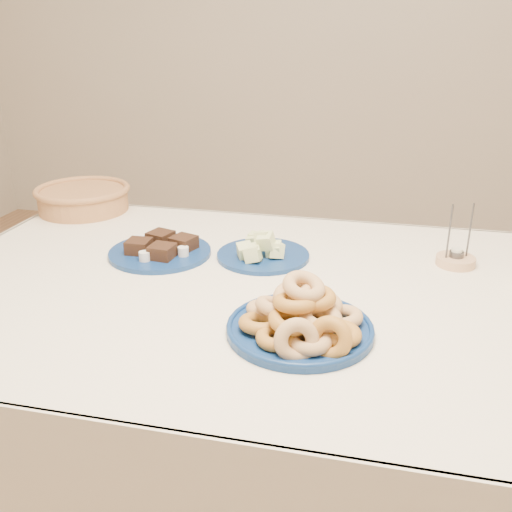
{
  "coord_description": "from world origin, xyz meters",
  "views": [
    {
      "loc": [
        0.27,
        -1.23,
        1.34
      ],
      "look_at": [
        0.0,
        -0.05,
        0.85
      ],
      "focal_mm": 40.0,
      "sensor_mm": 36.0,
      "label": 1
    }
  ],
  "objects_px": {
    "melon_plate": "(262,251)",
    "wicker_basket": "(83,198)",
    "dining_table": "(260,325)",
    "donut_platter": "(301,320)",
    "candle_holder": "(456,259)",
    "brownie_plate": "(160,250)"
  },
  "relations": [
    {
      "from": "melon_plate",
      "to": "wicker_basket",
      "type": "distance_m",
      "value": 0.74
    },
    {
      "from": "dining_table",
      "to": "wicker_basket",
      "type": "height_order",
      "value": "wicker_basket"
    },
    {
      "from": "dining_table",
      "to": "donut_platter",
      "type": "height_order",
      "value": "donut_platter"
    },
    {
      "from": "donut_platter",
      "to": "candle_holder",
      "type": "height_order",
      "value": "candle_holder"
    },
    {
      "from": "dining_table",
      "to": "candle_holder",
      "type": "relative_size",
      "value": 10.1
    },
    {
      "from": "wicker_basket",
      "to": "donut_platter",
      "type": "bearing_deg",
      "value": -38.08
    },
    {
      "from": "dining_table",
      "to": "wicker_basket",
      "type": "relative_size",
      "value": 4.66
    },
    {
      "from": "wicker_basket",
      "to": "candle_holder",
      "type": "distance_m",
      "value": 1.21
    },
    {
      "from": "melon_plate",
      "to": "wicker_basket",
      "type": "xyz_separation_m",
      "value": [
        -0.68,
        0.28,
        0.03
      ]
    },
    {
      "from": "donut_platter",
      "to": "melon_plate",
      "type": "xyz_separation_m",
      "value": [
        -0.17,
        0.39,
        -0.02
      ]
    },
    {
      "from": "candle_holder",
      "to": "brownie_plate",
      "type": "bearing_deg",
      "value": -172.1
    },
    {
      "from": "wicker_basket",
      "to": "candle_holder",
      "type": "xyz_separation_m",
      "value": [
        1.19,
        -0.21,
        -0.03
      ]
    },
    {
      "from": "melon_plate",
      "to": "wicker_basket",
      "type": "bearing_deg",
      "value": 157.74
    },
    {
      "from": "donut_platter",
      "to": "dining_table",
      "type": "bearing_deg",
      "value": 122.21
    },
    {
      "from": "dining_table",
      "to": "candle_holder",
      "type": "bearing_deg",
      "value": 27.4
    },
    {
      "from": "brownie_plate",
      "to": "candle_holder",
      "type": "distance_m",
      "value": 0.79
    },
    {
      "from": "donut_platter",
      "to": "brownie_plate",
      "type": "height_order",
      "value": "donut_platter"
    },
    {
      "from": "donut_platter",
      "to": "brownie_plate",
      "type": "relative_size",
      "value": 1.15
    },
    {
      "from": "dining_table",
      "to": "brownie_plate",
      "type": "relative_size",
      "value": 5.38
    },
    {
      "from": "brownie_plate",
      "to": "wicker_basket",
      "type": "bearing_deg",
      "value": 141.55
    },
    {
      "from": "dining_table",
      "to": "melon_plate",
      "type": "bearing_deg",
      "value": 101.49
    },
    {
      "from": "dining_table",
      "to": "candle_holder",
      "type": "distance_m",
      "value": 0.55
    }
  ]
}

